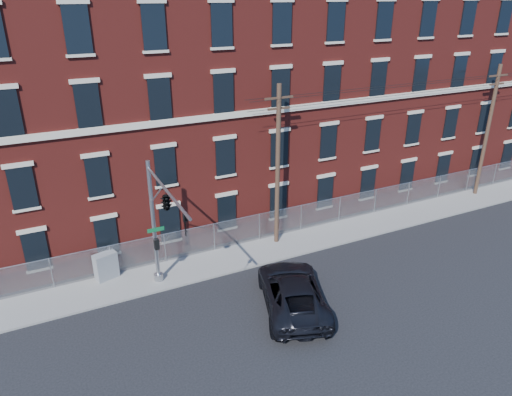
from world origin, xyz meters
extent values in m
plane|color=black|center=(0.00, 0.00, 0.00)|extent=(140.00, 140.00, 0.00)
cube|color=gray|center=(12.00, 5.00, 0.06)|extent=(65.00, 3.00, 0.12)
cube|color=maroon|center=(12.00, 14.00, 8.00)|extent=(55.00, 14.00, 16.00)
cube|color=beige|center=(12.00, 6.92, 8.30)|extent=(55.00, 0.18, 0.35)
cube|color=black|center=(-11.83, 6.94, 2.20)|extent=(1.20, 0.10, 2.20)
cube|color=black|center=(-11.83, 6.94, 5.80)|extent=(1.20, 0.10, 2.20)
cube|color=black|center=(-11.83, 6.94, 9.60)|extent=(1.20, 0.10, 2.20)
cube|color=black|center=(-8.17, 6.94, 2.20)|extent=(1.20, 0.10, 2.20)
cube|color=black|center=(-8.17, 6.94, 5.80)|extent=(1.20, 0.10, 2.20)
cube|color=black|center=(-8.17, 6.94, 9.60)|extent=(1.20, 0.10, 2.20)
cube|color=black|center=(-8.17, 6.94, 13.20)|extent=(1.20, 0.10, 2.20)
cube|color=black|center=(-4.50, 6.94, 2.20)|extent=(1.20, 0.10, 2.20)
cube|color=black|center=(-4.50, 6.94, 5.80)|extent=(1.20, 0.10, 2.20)
cube|color=black|center=(-4.50, 6.94, 9.60)|extent=(1.20, 0.10, 2.20)
cube|color=black|center=(-4.50, 6.94, 13.20)|extent=(1.20, 0.10, 2.20)
cube|color=black|center=(-0.83, 6.94, 2.20)|extent=(1.20, 0.10, 2.20)
cube|color=black|center=(-0.83, 6.94, 5.80)|extent=(1.20, 0.10, 2.20)
cube|color=black|center=(-0.83, 6.94, 9.60)|extent=(1.20, 0.10, 2.20)
cube|color=black|center=(-0.83, 6.94, 13.20)|extent=(1.20, 0.10, 2.20)
cube|color=black|center=(2.83, 6.94, 2.20)|extent=(1.20, 0.10, 2.20)
cube|color=black|center=(2.83, 6.94, 5.80)|extent=(1.20, 0.10, 2.20)
cube|color=black|center=(2.83, 6.94, 9.60)|extent=(1.20, 0.10, 2.20)
cube|color=black|center=(2.83, 6.94, 13.20)|extent=(1.20, 0.10, 2.20)
cube|color=black|center=(6.50, 6.94, 2.20)|extent=(1.20, 0.10, 2.20)
cube|color=black|center=(6.50, 6.94, 5.80)|extent=(1.20, 0.10, 2.20)
cube|color=black|center=(6.50, 6.94, 9.60)|extent=(1.20, 0.10, 2.20)
cube|color=black|center=(6.50, 6.94, 13.20)|extent=(1.20, 0.10, 2.20)
cube|color=black|center=(10.17, 6.94, 2.20)|extent=(1.20, 0.10, 2.20)
cube|color=black|center=(10.17, 6.94, 5.80)|extent=(1.20, 0.10, 2.20)
cube|color=black|center=(10.17, 6.94, 9.60)|extent=(1.20, 0.10, 2.20)
cube|color=black|center=(10.17, 6.94, 13.20)|extent=(1.20, 0.10, 2.20)
cube|color=black|center=(13.83, 6.94, 2.20)|extent=(1.20, 0.10, 2.20)
cube|color=black|center=(13.83, 6.94, 5.80)|extent=(1.20, 0.10, 2.20)
cube|color=black|center=(13.83, 6.94, 9.60)|extent=(1.20, 0.10, 2.20)
cube|color=black|center=(13.83, 6.94, 13.20)|extent=(1.20, 0.10, 2.20)
cube|color=black|center=(17.50, 6.94, 2.20)|extent=(1.20, 0.10, 2.20)
cube|color=black|center=(17.50, 6.94, 5.80)|extent=(1.20, 0.10, 2.20)
cube|color=black|center=(17.50, 6.94, 9.60)|extent=(1.20, 0.10, 2.20)
cube|color=black|center=(17.50, 6.94, 13.20)|extent=(1.20, 0.10, 2.20)
cube|color=black|center=(21.17, 6.94, 2.20)|extent=(1.20, 0.10, 2.20)
cube|color=black|center=(21.17, 6.94, 5.80)|extent=(1.20, 0.10, 2.20)
cube|color=black|center=(21.17, 6.94, 9.60)|extent=(1.20, 0.10, 2.20)
cube|color=black|center=(21.17, 6.94, 13.20)|extent=(1.20, 0.10, 2.20)
cube|color=black|center=(24.83, 6.94, 2.20)|extent=(1.20, 0.10, 2.20)
cube|color=#A5A8AD|center=(12.00, 6.30, 1.02)|extent=(59.00, 0.02, 1.80)
cylinder|color=#9EA0A5|center=(12.00, 6.30, 1.92)|extent=(59.00, 0.04, 0.04)
cylinder|color=#9EA0A5|center=(-11.29, 6.30, 1.02)|extent=(0.06, 0.06, 1.85)
cylinder|color=#9EA0A5|center=(-8.18, 6.30, 1.02)|extent=(0.06, 0.06, 1.85)
cylinder|color=#9EA0A5|center=(-5.08, 6.30, 1.02)|extent=(0.06, 0.06, 1.85)
cylinder|color=#9EA0A5|center=(-1.97, 6.30, 1.02)|extent=(0.06, 0.06, 1.85)
cylinder|color=#9EA0A5|center=(1.13, 6.30, 1.02)|extent=(0.06, 0.06, 1.85)
cylinder|color=#9EA0A5|center=(4.24, 6.30, 1.02)|extent=(0.06, 0.06, 1.85)
cylinder|color=#9EA0A5|center=(7.34, 6.30, 1.02)|extent=(0.06, 0.06, 1.85)
cylinder|color=#9EA0A5|center=(10.45, 6.30, 1.02)|extent=(0.06, 0.06, 1.85)
cylinder|color=#9EA0A5|center=(13.55, 6.30, 1.02)|extent=(0.06, 0.06, 1.85)
cylinder|color=#9EA0A5|center=(16.66, 6.30, 1.02)|extent=(0.06, 0.06, 1.85)
cylinder|color=#9EA0A5|center=(19.76, 6.30, 1.02)|extent=(0.06, 0.06, 1.85)
cylinder|color=#9EA0A5|center=(22.87, 6.30, 1.02)|extent=(0.06, 0.06, 1.85)
cylinder|color=#9EA0A5|center=(-6.00, 4.50, 3.62)|extent=(0.22, 0.22, 7.00)
cylinder|color=#9EA0A5|center=(-6.00, 4.50, 0.32)|extent=(0.50, 0.50, 0.40)
cylinder|color=#9EA0A5|center=(-6.00, 1.25, 6.72)|extent=(0.14, 6.50, 0.14)
cylinder|color=#9EA0A5|center=(-6.00, 3.30, 5.72)|extent=(0.08, 2.18, 1.56)
cube|color=#0C592D|center=(-5.95, 4.35, 3.32)|extent=(0.90, 0.03, 0.22)
cube|color=black|center=(-6.00, 4.25, 2.52)|extent=(0.25, 0.25, 0.60)
imported|color=black|center=(-6.00, -1.30, 6.17)|extent=(0.16, 0.20, 1.00)
imported|color=black|center=(-6.00, 1.50, 6.17)|extent=(0.53, 2.48, 1.00)
cylinder|color=#463023|center=(2.00, 5.60, 5.12)|extent=(0.28, 0.28, 10.00)
cube|color=#463023|center=(2.00, 5.60, 9.32)|extent=(1.80, 0.12, 0.12)
cube|color=#463023|center=(2.00, 5.60, 8.72)|extent=(1.40, 0.12, 0.12)
cylinder|color=#463023|center=(20.00, 5.60, 5.12)|extent=(0.28, 0.28, 10.00)
cube|color=#463023|center=(20.00, 5.60, 9.32)|extent=(1.80, 0.12, 0.12)
cube|color=#463023|center=(20.00, 5.60, 8.72)|extent=(1.40, 0.12, 0.12)
cylinder|color=black|center=(20.00, 5.30, 9.32)|extent=(40.00, 0.02, 0.02)
cylinder|color=black|center=(20.00, 5.90, 9.32)|extent=(40.00, 0.02, 0.02)
cylinder|color=black|center=(20.00, 5.60, 8.72)|extent=(40.00, 0.02, 0.02)
imported|color=black|center=(-0.47, -0.69, 0.89)|extent=(4.89, 7.02, 1.78)
cube|color=gray|center=(-8.53, 6.00, 0.89)|extent=(1.35, 0.94, 1.54)
camera|label=1|loc=(-10.93, -17.86, 14.77)|focal=33.15mm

